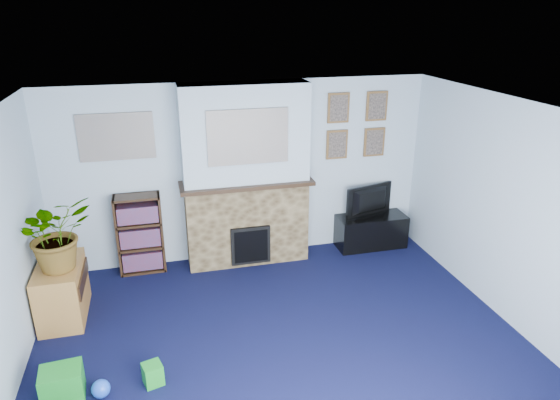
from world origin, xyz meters
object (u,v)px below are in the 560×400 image
object	(u,v)px
tv_stand	(371,232)
bookshelf	(140,235)
television	(372,201)
sideboard	(62,289)

from	to	relation	value
tv_stand	bookshelf	size ratio (longest dim) A/B	0.94
television	sideboard	distance (m)	4.14
tv_stand	bookshelf	bearing A→B (deg)	178.63
television	bookshelf	distance (m)	3.20
sideboard	bookshelf	bearing A→B (deg)	45.93
tv_stand	television	distance (m)	0.46
television	bookshelf	world-z (taller)	bookshelf
television	sideboard	bearing A→B (deg)	-3.47
bookshelf	tv_stand	bearing A→B (deg)	-1.37
tv_stand	bookshelf	world-z (taller)	bookshelf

